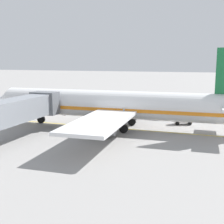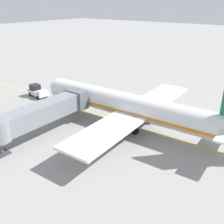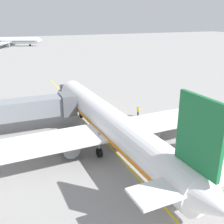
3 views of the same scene
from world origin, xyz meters
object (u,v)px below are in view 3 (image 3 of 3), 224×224
distant_taxiing_airliner (9,41)px  pushback_tractor (65,93)px  jet_bridge (15,110)px  ground_crew_wing_walker (138,111)px  ground_crew_loader (185,128)px  baggage_cart_second_in_train (207,152)px  parked_airliner (111,124)px  safety_cone_nose_left (120,111)px  baggage_tug_lead (187,165)px  baggage_cart_front (189,143)px

distant_taxiing_airliner → pushback_tractor: bearing=-87.2°
jet_bridge → ground_crew_wing_walker: bearing=-2.3°
ground_crew_loader → baggage_cart_second_in_train: bearing=-107.5°
parked_airliner → ground_crew_wing_walker: 11.86m
baggage_cart_second_in_train → distant_taxiing_airliner: (-14.63, 137.01, 2.08)m
distant_taxiing_airliner → baggage_cart_second_in_train: bearing=-83.9°
pushback_tractor → ground_crew_wing_walker: (8.61, -14.97, -0.15)m
distant_taxiing_airliner → jet_bridge: bearing=-92.3°
safety_cone_nose_left → ground_crew_wing_walker: bearing=-55.4°
jet_bridge → safety_cone_nose_left: jet_bridge is taller
pushback_tractor → baggage_tug_lead: size_ratio=1.67×
ground_crew_loader → parked_airliner: bearing=178.2°
baggage_tug_lead → baggage_cart_front: (3.24, 3.86, 0.24)m
baggage_cart_front → safety_cone_nose_left: size_ratio=5.02×
jet_bridge → baggage_cart_front: size_ratio=5.66×
baggage_cart_second_in_train → safety_cone_nose_left: size_ratio=5.02×
baggage_cart_front → parked_airliner: bearing=152.6°
baggage_cart_front → ground_crew_loader: size_ratio=1.75×
pushback_tractor → distant_taxiing_airliner: 106.76m
jet_bridge → baggage_tug_lead: jet_bridge is taller
baggage_cart_front → distant_taxiing_airliner: size_ratio=0.09×
parked_airliner → safety_cone_nose_left: 13.10m
baggage_tug_lead → distant_taxiing_airliner: (-11.01, 138.14, 2.31)m
distant_taxiing_airliner → parked_airliner: bearing=-87.5°
pushback_tractor → baggage_cart_second_in_train: size_ratio=1.55×
baggage_tug_lead → baggage_cart_second_in_train: bearing=17.3°
jet_bridge → baggage_cart_front: jet_bridge is taller
pushback_tractor → ground_crew_loader: size_ratio=2.72×
parked_airliner → baggage_tug_lead: (5.34, -8.32, -2.47)m
pushback_tractor → ground_crew_wing_walker: bearing=-60.1°
pushback_tractor → safety_cone_nose_left: bearing=-61.3°
baggage_tug_lead → baggage_cart_second_in_train: baggage_tug_lead is taller
ground_crew_loader → safety_cone_nose_left: 12.53m
parked_airliner → ground_crew_loader: size_ratio=22.08×
jet_bridge → ground_crew_wing_walker: jet_bridge is taller
parked_airliner → baggage_cart_second_in_train: bearing=-38.7°
ground_crew_wing_walker → jet_bridge: bearing=177.7°
jet_bridge → baggage_cart_second_in_train: size_ratio=5.66×
baggage_cart_second_in_train → baggage_cart_front: bearing=98.0°
baggage_tug_lead → ground_crew_loader: ground_crew_loader is taller
pushback_tractor → baggage_tug_lead: (5.72, -31.52, -0.39)m
pushback_tractor → baggage_tug_lead: bearing=-79.7°
ground_crew_loader → pushback_tractor: bearing=116.0°
pushback_tractor → ground_crew_loader: pushback_tractor is taller
jet_bridge → ground_crew_wing_walker: (18.80, -0.74, -2.51)m
ground_crew_wing_walker → ground_crew_loader: (2.88, -8.59, 0.00)m
ground_crew_loader → jet_bridge: bearing=156.7°
baggage_tug_lead → baggage_cart_second_in_train: size_ratio=0.93×
baggage_cart_second_in_train → ground_crew_loader: (2.15, 6.84, 0.00)m
baggage_cart_second_in_train → jet_bridge: bearing=140.4°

